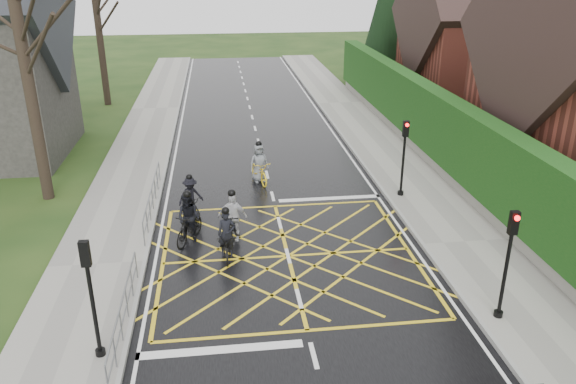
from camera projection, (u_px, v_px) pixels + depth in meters
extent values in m
plane|color=black|center=(288.00, 256.00, 18.22)|extent=(120.00, 120.00, 0.00)
cube|color=black|center=(288.00, 256.00, 18.22)|extent=(9.00, 80.00, 0.01)
cube|color=gray|center=(464.00, 243.00, 18.89)|extent=(3.00, 80.00, 0.15)
cube|color=gray|center=(98.00, 266.00, 17.50)|extent=(3.00, 80.00, 0.15)
cube|color=slate|center=(447.00, 172.00, 24.48)|extent=(0.50, 38.00, 0.70)
cube|color=#103C10|center=(451.00, 133.00, 23.81)|extent=(0.90, 38.00, 2.80)
cube|color=maroon|center=(485.00, 61.00, 35.27)|extent=(9.00, 8.00, 6.00)
cube|color=#2E1F1B|center=(491.00, 13.00, 34.16)|extent=(9.80, 8.80, 8.80)
cylinder|color=black|center=(384.00, 77.00, 43.06)|extent=(0.50, 0.50, 1.20)
cone|color=black|center=(388.00, 17.00, 41.37)|extent=(4.60, 4.60, 10.00)
cylinder|color=black|center=(24.00, 60.00, 20.57)|extent=(0.44, 0.44, 11.00)
cylinder|color=black|center=(51.00, 24.00, 27.60)|extent=(0.44, 0.44, 12.00)
cylinder|color=black|center=(98.00, 27.00, 35.39)|extent=(0.44, 0.44, 10.00)
cylinder|color=slate|center=(122.00, 300.00, 14.10)|extent=(0.05, 5.00, 0.05)
cylinder|color=slate|center=(124.00, 315.00, 14.27)|extent=(0.04, 5.00, 0.04)
cylinder|color=slate|center=(136.00, 267.00, 16.58)|extent=(0.04, 0.04, 1.00)
cylinder|color=slate|center=(151.00, 188.00, 20.97)|extent=(0.05, 6.00, 0.05)
cylinder|color=slate|center=(153.00, 199.00, 21.14)|extent=(0.04, 6.00, 0.04)
cylinder|color=slate|center=(144.00, 237.00, 18.41)|extent=(0.04, 0.04, 1.00)
cylinder|color=slate|center=(159.00, 173.00, 23.91)|extent=(0.04, 0.04, 1.00)
cylinder|color=black|center=(403.00, 163.00, 22.09)|extent=(0.10, 0.10, 3.00)
cylinder|color=black|center=(400.00, 195.00, 22.61)|extent=(0.24, 0.24, 0.30)
cube|color=black|center=(406.00, 129.00, 21.55)|extent=(0.22, 0.16, 0.62)
sphere|color=#FF0C0C|center=(407.00, 125.00, 21.37)|extent=(0.14, 0.14, 0.14)
cylinder|color=black|center=(505.00, 272.00, 14.39)|extent=(0.10, 0.10, 3.00)
cylinder|color=black|center=(498.00, 316.00, 14.91)|extent=(0.24, 0.24, 0.30)
cube|color=black|center=(514.00, 223.00, 13.85)|extent=(0.22, 0.16, 0.62)
sphere|color=#FF0C0C|center=(517.00, 218.00, 13.67)|extent=(0.14, 0.14, 0.14)
cylinder|color=black|center=(93.00, 307.00, 12.94)|extent=(0.10, 0.10, 3.00)
cylinder|color=black|center=(101.00, 355.00, 13.45)|extent=(0.24, 0.24, 0.30)
cube|color=black|center=(85.00, 254.00, 12.40)|extent=(0.22, 0.16, 0.62)
sphere|color=#FF0C0C|center=(85.00, 244.00, 12.44)|extent=(0.14, 0.14, 0.14)
imported|color=black|center=(227.00, 244.00, 18.02)|extent=(0.62, 1.76, 0.92)
imported|color=black|center=(227.00, 234.00, 17.99)|extent=(0.57, 0.38, 1.57)
sphere|color=black|center=(226.00, 211.00, 17.68)|extent=(0.25, 0.25, 0.25)
imported|color=black|center=(189.00, 227.00, 18.94)|extent=(1.25, 1.90, 1.11)
imported|color=black|center=(189.00, 218.00, 18.92)|extent=(1.02, 0.93, 1.70)
sphere|color=black|center=(187.00, 194.00, 18.59)|extent=(0.27, 0.27, 0.27)
imported|color=black|center=(191.00, 205.00, 20.95)|extent=(1.21, 1.76, 0.88)
imported|color=black|center=(191.00, 196.00, 20.93)|extent=(1.10, 0.90, 1.49)
sphere|color=black|center=(189.00, 177.00, 20.64)|extent=(0.23, 0.23, 0.23)
imported|color=black|center=(233.00, 226.00, 19.02)|extent=(0.89, 1.92, 1.11)
imported|color=#B9B9BE|center=(233.00, 217.00, 19.00)|extent=(1.06, 0.61, 1.70)
sphere|color=black|center=(232.00, 193.00, 18.66)|extent=(0.27, 0.27, 0.27)
imported|color=yellow|center=(259.00, 171.00, 24.09)|extent=(1.11, 1.99, 0.99)
imported|color=slate|center=(259.00, 163.00, 24.04)|extent=(0.93, 0.72, 1.68)
sphere|color=black|center=(259.00, 144.00, 23.71)|extent=(0.26, 0.26, 0.26)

